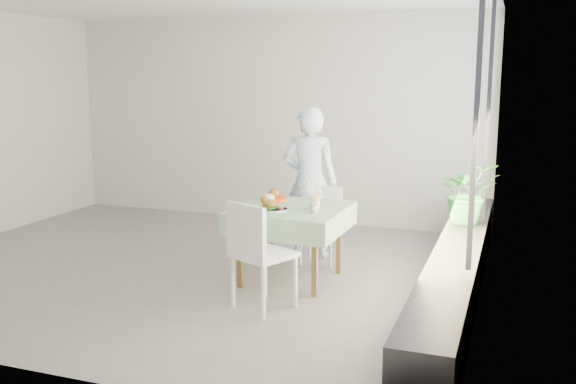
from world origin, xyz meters
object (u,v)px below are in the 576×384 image
at_px(cafe_table, 291,235).
at_px(potted_plant, 468,193).
at_px(diner, 310,182).
at_px(chair_far, 320,240).
at_px(chair_near, 263,276).
at_px(main_dish, 271,205).
at_px(juice_cup_orange, 315,202).

xyz_separation_m(cafe_table, potted_plant, (1.60, 0.94, 0.36)).
height_order(diner, potted_plant, diner).
xyz_separation_m(chair_far, chair_near, (-0.06, -1.51, 0.04)).
height_order(chair_far, chair_near, chair_near).
distance_m(chair_far, chair_near, 1.51).
bearing_deg(chair_far, main_dish, -104.69).
bearing_deg(juice_cup_orange, chair_far, 102.50).
bearing_deg(potted_plant, juice_cup_orange, -145.35).
distance_m(cafe_table, juice_cup_orange, 0.43).
xyz_separation_m(cafe_table, chair_far, (0.09, 0.69, -0.21)).
relative_size(chair_far, main_dish, 2.67).
bearing_deg(chair_far, potted_plant, 9.56).
bearing_deg(main_dish, chair_far, 75.31).
relative_size(chair_near, main_dish, 3.12).
relative_size(diner, main_dish, 5.51).
xyz_separation_m(cafe_table, juice_cup_orange, (0.24, 0.00, 0.35)).
height_order(chair_far, juice_cup_orange, juice_cup_orange).
height_order(cafe_table, chair_far, chair_far).
xyz_separation_m(cafe_table, main_dish, (-0.14, -0.19, 0.33)).
relative_size(cafe_table, main_dish, 3.48).
bearing_deg(main_dish, diner, 87.69).
relative_size(main_dish, juice_cup_orange, 1.04).
distance_m(cafe_table, potted_plant, 1.89).
bearing_deg(juice_cup_orange, cafe_table, -178.96).
distance_m(cafe_table, main_dish, 0.41).
relative_size(chair_far, chair_near, 0.86).
distance_m(chair_far, juice_cup_orange, 0.90).
bearing_deg(main_dish, potted_plant, 33.03).
height_order(chair_near, main_dish, chair_near).
bearing_deg(main_dish, juice_cup_orange, 26.75).
relative_size(cafe_table, chair_far, 1.30).
bearing_deg(diner, chair_far, 125.85).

